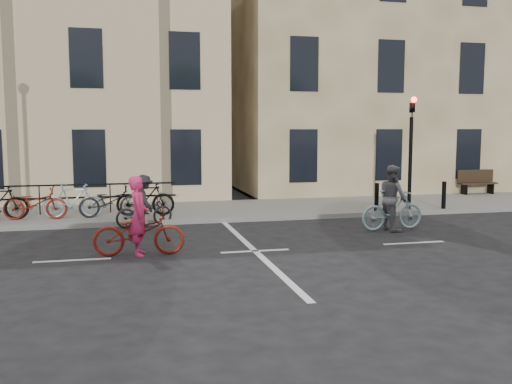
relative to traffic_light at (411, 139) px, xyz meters
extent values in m
plane|color=black|center=(-6.20, -4.34, -2.45)|extent=(120.00, 120.00, 0.00)
cube|color=slate|center=(-10.20, 1.66, -2.38)|extent=(46.00, 4.00, 0.15)
cube|color=#9C845E|center=(2.80, 8.66, 3.70)|extent=(14.00, 10.00, 12.00)
cylinder|color=black|center=(0.00, 0.01, -0.80)|extent=(0.12, 0.12, 3.00)
imported|color=black|center=(0.00, 0.01, 1.15)|extent=(0.15, 0.18, 0.90)
sphere|color=#FF0C05|center=(0.00, -0.11, 1.25)|extent=(0.18, 0.18, 0.18)
cylinder|color=black|center=(-1.20, -0.09, -1.85)|extent=(0.14, 0.14, 0.90)
cylinder|color=black|center=(1.20, -0.09, -1.85)|extent=(0.14, 0.14, 0.90)
cube|color=black|center=(4.20, 3.31, -2.10)|extent=(0.06, 0.38, 0.40)
cube|color=black|center=(5.40, 3.31, -2.10)|extent=(0.06, 0.38, 0.40)
cube|color=black|center=(4.80, 3.31, -1.87)|extent=(1.60, 0.40, 0.06)
cube|color=black|center=(4.80, 3.49, -1.58)|extent=(1.60, 0.06, 0.50)
cube|color=black|center=(-11.07, 1.56, -1.83)|extent=(7.25, 0.04, 0.95)
imported|color=maroon|center=(-11.60, 0.66, -1.83)|extent=(1.80, 0.63, 0.95)
imported|color=#87A8B1|center=(-10.55, 0.66, -1.78)|extent=(1.75, 0.49, 1.05)
imported|color=black|center=(-9.50, 0.66, -1.83)|extent=(1.80, 0.63, 0.95)
imported|color=black|center=(-8.45, 0.66, -1.78)|extent=(1.75, 0.49, 1.05)
imported|color=maroon|center=(-8.79, -4.14, -1.93)|extent=(2.02, 0.81, 1.04)
imported|color=#CA2359|center=(-8.79, -4.14, -1.57)|extent=(0.46, 0.67, 1.77)
imported|color=#87A8B1|center=(-1.91, -2.59, -1.89)|extent=(1.90, 0.67, 1.12)
imported|color=#56555A|center=(-1.91, -2.59, -1.55)|extent=(0.75, 0.93, 1.81)
imported|color=black|center=(-8.53, -0.44, -2.01)|extent=(1.77, 1.08, 0.88)
imported|color=black|center=(-8.53, -0.44, -1.71)|extent=(0.83, 1.09, 1.49)
camera|label=1|loc=(-9.13, -16.81, 0.37)|focal=40.00mm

